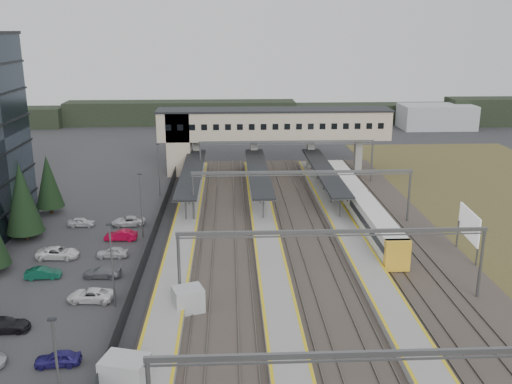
{
  "coord_description": "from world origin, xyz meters",
  "views": [
    {
      "loc": [
        2.76,
        -56.06,
        24.78
      ],
      "look_at": [
        6.11,
        15.48,
        4.0
      ],
      "focal_mm": 40.0,
      "sensor_mm": 36.0,
      "label": 1
    }
  ],
  "objects_px": {
    "relay_cabin_far": "(188,300)",
    "footbridge": "(258,128)",
    "relay_cabin_near": "(126,375)",
    "billboard": "(469,226)",
    "train": "(359,204)"
  },
  "relations": [
    {
      "from": "relay_cabin_far",
      "to": "train",
      "type": "bearing_deg",
      "value": 50.45
    },
    {
      "from": "relay_cabin_near",
      "to": "relay_cabin_far",
      "type": "relative_size",
      "value": 1.16
    },
    {
      "from": "train",
      "to": "billboard",
      "type": "bearing_deg",
      "value": -57.99
    },
    {
      "from": "relay_cabin_near",
      "to": "relay_cabin_far",
      "type": "xyz_separation_m",
      "value": [
        3.62,
        11.43,
        -0.12
      ]
    },
    {
      "from": "relay_cabin_far",
      "to": "footbridge",
      "type": "bearing_deg",
      "value": 80.23
    },
    {
      "from": "relay_cabin_near",
      "to": "footbridge",
      "type": "bearing_deg",
      "value": 78.78
    },
    {
      "from": "relay_cabin_near",
      "to": "billboard",
      "type": "relative_size",
      "value": 0.57
    },
    {
      "from": "billboard",
      "to": "relay_cabin_near",
      "type": "bearing_deg",
      "value": -146.01
    },
    {
      "from": "relay_cabin_near",
      "to": "footbridge",
      "type": "height_order",
      "value": "footbridge"
    },
    {
      "from": "relay_cabin_far",
      "to": "footbridge",
      "type": "height_order",
      "value": "footbridge"
    },
    {
      "from": "relay_cabin_near",
      "to": "billboard",
      "type": "bearing_deg",
      "value": 33.99
    },
    {
      "from": "billboard",
      "to": "relay_cabin_far",
      "type": "bearing_deg",
      "value": -159.41
    },
    {
      "from": "relay_cabin_far",
      "to": "footbridge",
      "type": "xyz_separation_m",
      "value": [
        8.85,
        51.42,
        6.74
      ]
    },
    {
      "from": "footbridge",
      "to": "billboard",
      "type": "relative_size",
      "value": 6.3
    },
    {
      "from": "relay_cabin_near",
      "to": "billboard",
      "type": "height_order",
      "value": "billboard"
    }
  ]
}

